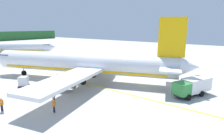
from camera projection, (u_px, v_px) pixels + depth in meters
The scene contains 8 objects.
airliner_foreground at pixel (84, 64), 36.38m from camera, with size 33.56×39.95×11.90m.
airliner_mid_apron at pixel (2, 48), 67.78m from camera, with size 28.59×28.45×10.55m.
service_truck_baggage at pixel (192, 86), 28.79m from camera, with size 6.94×4.48×2.65m.
cargo_container_near at pixel (23, 82), 33.15m from camera, with size 2.30×2.30×1.94m.
crew_marshaller at pixel (54, 96), 26.31m from camera, with size 0.58×0.40×1.62m.
crew_loader_left at pixel (54, 105), 23.07m from camera, with size 0.25×0.63×1.68m.
crew_supervisor at pixel (1, 104), 23.36m from camera, with size 0.41×0.57×1.79m.
apron_guide_line at pixel (97, 86), 33.52m from camera, with size 0.30×60.00×0.01m, color yellow.
Camera 1 is at (1.10, -11.57, 10.35)m, focal length 30.26 mm.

